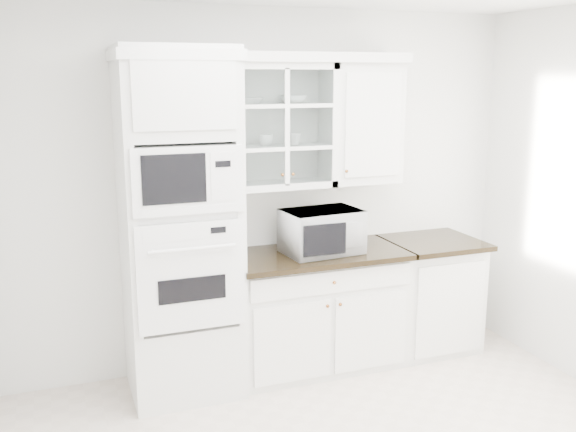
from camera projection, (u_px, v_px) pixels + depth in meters
name	position (u px, v px, depth m)	size (l,w,h in m)	color
room_shell	(343.00, 154.00, 3.60)	(4.00, 3.50, 2.70)	white
oven_column	(180.00, 227.00, 4.37)	(0.76, 0.68, 2.40)	white
base_cabinet_run	(316.00, 308.00, 4.91)	(1.32, 0.67, 0.92)	white
extra_base_cabinet	(429.00, 293.00, 5.25)	(0.72, 0.67, 0.92)	white
upper_cabinet_glass	(279.00, 126.00, 4.65)	(0.80, 0.33, 0.90)	white
upper_cabinet_solid	(362.00, 124.00, 4.88)	(0.55, 0.33, 0.90)	white
crown_molding	(266.00, 57.00, 4.49)	(2.14, 0.38, 0.07)	white
countertop_microwave	(321.00, 231.00, 4.75)	(0.56, 0.46, 0.32)	white
bowl_a	(250.00, 101.00, 4.55)	(0.19, 0.19, 0.05)	white
bowl_b	(294.00, 99.00, 4.65)	(0.19, 0.19, 0.06)	white
cup_a	(266.00, 140.00, 4.63)	(0.10, 0.10, 0.08)	white
cup_b	(294.00, 139.00, 4.71)	(0.09, 0.09, 0.09)	white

